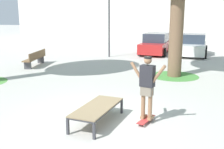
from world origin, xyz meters
The scene contains 8 objects.
ground_plane centered at (0.00, 0.00, 0.00)m, with size 120.00×120.00×0.00m, color #B7B5AD.
skate_box centered at (0.07, -0.28, 0.41)m, with size 0.99×1.98×0.46m.
skateboard centered at (1.32, 0.09, 0.08)m, with size 0.42×0.82×0.09m.
skater centered at (1.32, 0.09, 1.07)m, with size 0.98×0.38×1.69m.
grass_patch_mid_back centered at (1.79, 6.04, 0.00)m, with size 2.28×2.28×0.01m, color #47893D.
car_red centered at (0.12, 13.35, 0.69)m, with size 2.17×4.32×1.50m.
car_white centered at (2.77, 13.28, 0.69)m, with size 2.16×4.32×1.50m.
park_bench centered at (-5.85, 6.66, 0.45)m, with size 0.81×2.44×0.83m.
Camera 1 is at (2.21, -6.75, 2.82)m, focal length 43.57 mm.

